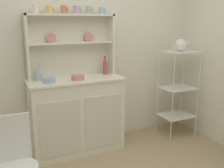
# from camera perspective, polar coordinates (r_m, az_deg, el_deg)

# --- Properties ---
(wall_back) EXTENTS (3.84, 0.05, 2.50)m
(wall_back) POSITION_cam_1_polar(r_m,az_deg,el_deg) (3.30, -7.21, 8.03)
(wall_back) COLOR silver
(wall_back) RESTS_ON ground
(hutch_cabinet) EXTENTS (1.11, 0.45, 0.91)m
(hutch_cabinet) POSITION_cam_1_polar(r_m,az_deg,el_deg) (3.19, -7.65, -6.64)
(hutch_cabinet) COLOR silver
(hutch_cabinet) RESTS_ON ground
(hutch_shelf_unit) EXTENTS (1.04, 0.18, 0.74)m
(hutch_shelf_unit) POSITION_cam_1_polar(r_m,az_deg,el_deg) (3.16, -9.07, 9.33)
(hutch_shelf_unit) COLOR silver
(hutch_shelf_unit) RESTS_ON hutch_cabinet
(bakers_rack) EXTENTS (0.45, 0.35, 1.18)m
(bakers_rack) POSITION_cam_1_polar(r_m,az_deg,el_deg) (3.65, 14.24, -0.15)
(bakers_rack) COLOR silver
(bakers_rack) RESTS_ON ground
(wire_chair) EXTENTS (0.36, 0.36, 0.85)m
(wire_chair) POSITION_cam_1_polar(r_m,az_deg,el_deg) (2.27, -20.81, -14.86)
(wire_chair) COLOR white
(wire_chair) RESTS_ON ground
(cup_cream_0) EXTENTS (0.08, 0.07, 0.09)m
(cup_cream_0) POSITION_cam_1_polar(r_m,az_deg,el_deg) (3.03, -16.33, 15.46)
(cup_cream_0) COLOR silver
(cup_cream_0) RESTS_ON hutch_shelf_unit
(cup_gold_1) EXTENTS (0.10, 0.08, 0.08)m
(cup_gold_1) POSITION_cam_1_polar(r_m,az_deg,el_deg) (3.06, -13.51, 15.52)
(cup_gold_1) COLOR #DBB760
(cup_gold_1) RESTS_ON hutch_shelf_unit
(cup_terracotta_2) EXTENTS (0.08, 0.07, 0.09)m
(cup_terracotta_2) POSITION_cam_1_polar(r_m,az_deg,el_deg) (3.09, -10.46, 15.71)
(cup_terracotta_2) COLOR #C67556
(cup_terracotta_2) RESTS_ON hutch_shelf_unit
(cup_lilac_3) EXTENTS (0.09, 0.08, 0.09)m
(cup_lilac_3) POSITION_cam_1_polar(r_m,az_deg,el_deg) (3.14, -7.73, 15.80)
(cup_lilac_3) COLOR #B79ECC
(cup_lilac_3) RESTS_ON hutch_shelf_unit
(cup_sage_4) EXTENTS (0.09, 0.07, 0.08)m
(cup_sage_4) POSITION_cam_1_polar(r_m,az_deg,el_deg) (3.18, -5.03, 15.79)
(cup_sage_4) COLOR #9EB78E
(cup_sage_4) RESTS_ON hutch_shelf_unit
(cup_sky_5) EXTENTS (0.09, 0.07, 0.08)m
(cup_sky_5) POSITION_cam_1_polar(r_m,az_deg,el_deg) (3.24, -2.22, 15.73)
(cup_sky_5) COLOR #8EB2D1
(cup_sky_5) RESTS_ON hutch_shelf_unit
(bowl_mixing_large) EXTENTS (0.13, 0.13, 0.05)m
(bowl_mixing_large) POSITION_cam_1_polar(r_m,az_deg,el_deg) (2.91, -13.60, 0.80)
(bowl_mixing_large) COLOR #8EB2D1
(bowl_mixing_large) RESTS_ON hutch_cabinet
(bowl_floral_medium) EXTENTS (0.15, 0.15, 0.05)m
(bowl_floral_medium) POSITION_cam_1_polar(r_m,az_deg,el_deg) (2.99, -7.51, 1.40)
(bowl_floral_medium) COLOR #D17A84
(bowl_floral_medium) RESTS_ON hutch_cabinet
(jam_bottle) EXTENTS (0.05, 0.05, 0.23)m
(jam_bottle) POSITION_cam_1_polar(r_m,az_deg,el_deg) (3.27, -1.51, 3.72)
(jam_bottle) COLOR #B74C47
(jam_bottle) RESTS_ON hutch_cabinet
(utensil_jar) EXTENTS (0.08, 0.08, 0.24)m
(utensil_jar) POSITION_cam_1_polar(r_m,az_deg,el_deg) (3.04, -15.80, 1.78)
(utensil_jar) COLOR #B2B7C6
(utensil_jar) RESTS_ON hutch_cabinet
(porcelain_teapot) EXTENTS (0.25, 0.16, 0.18)m
(porcelain_teapot) POSITION_cam_1_polar(r_m,az_deg,el_deg) (3.57, 14.73, 8.26)
(porcelain_teapot) COLOR white
(porcelain_teapot) RESTS_ON bakers_rack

